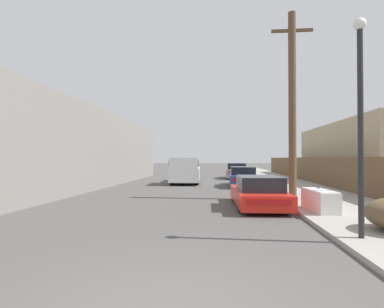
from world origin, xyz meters
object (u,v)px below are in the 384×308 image
object	(u,v)px
utility_pole	(292,102)
street_lamp	(360,110)
parked_sports_car_red	(258,193)
car_parked_mid	(243,177)
car_parked_far	(237,171)
pickup_truck	(186,171)
discarded_fridge	(320,200)

from	to	relation	value
utility_pole	street_lamp	size ratio (longest dim) A/B	1.72
parked_sports_car_red	car_parked_mid	xyz separation A→B (m)	(0.06, 8.41, 0.07)
car_parked_far	pickup_truck	bearing A→B (deg)	-122.69
utility_pole	car_parked_mid	bearing A→B (deg)	104.99
car_parked_mid	car_parked_far	xyz separation A→B (m)	(0.03, 7.73, 0.04)
discarded_fridge	car_parked_far	xyz separation A→B (m)	(-1.73, 17.46, 0.19)
car_parked_far	utility_pole	xyz separation A→B (m)	(1.67, -14.09, 3.66)
discarded_fridge	pickup_truck	xyz separation A→B (m)	(-5.77, 11.65, 0.47)
parked_sports_car_red	utility_pole	distance (m)	4.65
car_parked_mid	utility_pole	xyz separation A→B (m)	(1.70, -6.36, 3.71)
car_parked_far	utility_pole	world-z (taller)	utility_pole
pickup_truck	street_lamp	bearing A→B (deg)	107.01
car_parked_mid	street_lamp	distance (m)	13.40
pickup_truck	street_lamp	size ratio (longest dim) A/B	1.24
pickup_truck	discarded_fridge	bearing A→B (deg)	113.07
street_lamp	car_parked_far	bearing A→B (deg)	94.17
car_parked_far	car_parked_mid	bearing A→B (deg)	-88.11
parked_sports_car_red	discarded_fridge	bearing A→B (deg)	-38.27
car_parked_mid	street_lamp	xyz separation A→B (m)	(1.55, -13.11, 2.28)
parked_sports_car_red	street_lamp	size ratio (longest dim) A/B	0.92
discarded_fridge	car_parked_mid	distance (m)	9.89
parked_sports_car_red	pickup_truck	bearing A→B (deg)	108.52
pickup_truck	utility_pole	world-z (taller)	utility_pole
car_parked_mid	pickup_truck	bearing A→B (deg)	155.90
parked_sports_car_red	utility_pole	bearing A→B (deg)	46.87
parked_sports_car_red	car_parked_far	xyz separation A→B (m)	(0.09, 16.13, 0.12)
discarded_fridge	pickup_truck	world-z (taller)	pickup_truck
car_parked_mid	utility_pole	size ratio (longest dim) A/B	0.56
utility_pole	street_lamp	world-z (taller)	utility_pole
parked_sports_car_red	car_parked_far	size ratio (longest dim) A/B	0.95
parked_sports_car_red	street_lamp	bearing A→B (deg)	-73.45
car_parked_far	street_lamp	bearing A→B (deg)	-83.69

